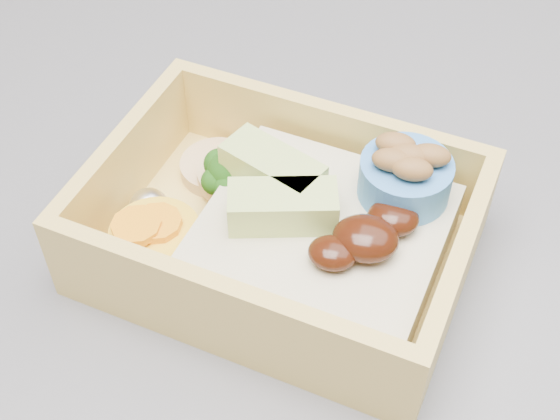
# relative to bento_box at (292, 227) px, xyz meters

# --- Properties ---
(bento_box) EXTENTS (0.21, 0.17, 0.07)m
(bento_box) POSITION_rel_bento_box_xyz_m (0.00, 0.00, 0.00)
(bento_box) COLOR #DDBB5B
(bento_box) RESTS_ON island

